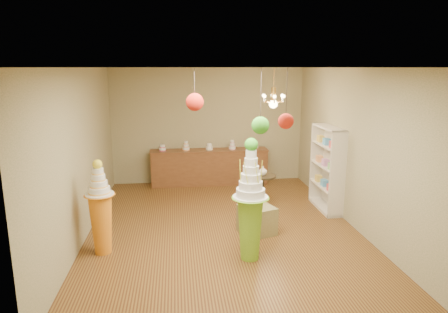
{
  "coord_description": "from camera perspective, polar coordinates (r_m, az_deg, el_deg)",
  "views": [
    {
      "loc": [
        -0.84,
        -7.13,
        3.0
      ],
      "look_at": [
        0.02,
        0.0,
        1.4
      ],
      "focal_mm": 32.0,
      "sensor_mm": 36.0,
      "label": 1
    }
  ],
  "objects": [
    {
      "name": "floor",
      "position": [
        7.78,
        -0.19,
        -10.1
      ],
      "size": [
        6.5,
        6.5,
        0.0
      ],
      "primitive_type": "plane",
      "color": "brown",
      "rests_on": "ground"
    },
    {
      "name": "ceiling",
      "position": [
        7.18,
        -0.2,
        12.58
      ],
      "size": [
        6.5,
        6.5,
        0.0
      ],
      "primitive_type": "plane",
      "rotation": [
        3.14,
        0.0,
        0.0
      ],
      "color": "silver",
      "rests_on": "ground"
    },
    {
      "name": "wall_back",
      "position": [
        10.52,
        -2.27,
        4.37
      ],
      "size": [
        5.0,
        0.04,
        3.0
      ],
      "primitive_type": "cube",
      "color": "gray",
      "rests_on": "ground"
    },
    {
      "name": "wall_front",
      "position": [
        4.24,
        4.99,
        -8.16
      ],
      "size": [
        5.0,
        0.04,
        3.0
      ],
      "primitive_type": "cube",
      "color": "gray",
      "rests_on": "ground"
    },
    {
      "name": "wall_left",
      "position": [
        7.47,
        -19.6,
        0.27
      ],
      "size": [
        0.04,
        6.5,
        3.0
      ],
      "primitive_type": "cube",
      "color": "gray",
      "rests_on": "ground"
    },
    {
      "name": "wall_right",
      "position": [
        8.01,
        17.86,
        1.18
      ],
      "size": [
        0.04,
        6.5,
        3.0
      ],
      "primitive_type": "cube",
      "color": "gray",
      "rests_on": "ground"
    },
    {
      "name": "pedestal_green",
      "position": [
        6.33,
        3.77,
        -7.98
      ],
      "size": [
        0.67,
        0.67,
        1.97
      ],
      "rotation": [
        0.0,
        0.0,
        -0.27
      ],
      "color": "#79BB29",
      "rests_on": "floor"
    },
    {
      "name": "pedestal_orange",
      "position": [
        6.86,
        -17.16,
        -8.11
      ],
      "size": [
        0.48,
        0.48,
        1.58
      ],
      "rotation": [
        0.0,
        0.0,
        -0.05
      ],
      "color": "orange",
      "rests_on": "floor"
    },
    {
      "name": "burlap_riser",
      "position": [
        7.47,
        4.72,
        -9.0
      ],
      "size": [
        0.73,
        0.73,
        0.52
      ],
      "primitive_type": "cube",
      "rotation": [
        0.0,
        0.0,
        0.35
      ],
      "color": "olive",
      "rests_on": "floor"
    },
    {
      "name": "sideboard",
      "position": [
        10.44,
        -2.09,
        -1.41
      ],
      "size": [
        3.04,
        0.54,
        1.16
      ],
      "color": "brown",
      "rests_on": "floor"
    },
    {
      "name": "shelving_unit",
      "position": [
        8.8,
        14.49,
        -1.63
      ],
      "size": [
        0.33,
        1.2,
        1.8
      ],
      "color": "beige",
      "rests_on": "floor"
    },
    {
      "name": "round_table",
      "position": [
        8.7,
        5.51,
        -4.33
      ],
      "size": [
        0.62,
        0.62,
        0.74
      ],
      "rotation": [
        0.0,
        0.0,
        -0.08
      ],
      "color": "black",
      "rests_on": "floor"
    },
    {
      "name": "vase",
      "position": [
        8.6,
        5.56,
        -2.02
      ],
      "size": [
        0.25,
        0.25,
        0.2
      ],
      "primitive_type": "imported",
      "rotation": [
        0.0,
        0.0,
        -0.34
      ],
      "color": "beige",
      "rests_on": "round_table"
    },
    {
      "name": "pom_red_left",
      "position": [
        5.52,
        -4.19,
        7.77
      ],
      "size": [
        0.24,
        0.24,
        0.58
      ],
      "color": "#3E332D",
      "rests_on": "ceiling"
    },
    {
      "name": "pom_green_mid",
      "position": [
        5.26,
        5.22,
        4.46
      ],
      "size": [
        0.23,
        0.23,
        0.86
      ],
      "color": "#3E332D",
      "rests_on": "ceiling"
    },
    {
      "name": "pom_red_right",
      "position": [
        4.86,
        8.82,
        5.02
      ],
      "size": [
        0.19,
        0.19,
        0.73
      ],
      "color": "#3E332D",
      "rests_on": "ceiling"
    },
    {
      "name": "chandelier",
      "position": [
        8.54,
        7.06,
        7.8
      ],
      "size": [
        0.7,
        0.7,
        0.85
      ],
      "rotation": [
        0.0,
        0.0,
        0.38
      ],
      "color": "#C69345",
      "rests_on": "ceiling"
    }
  ]
}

